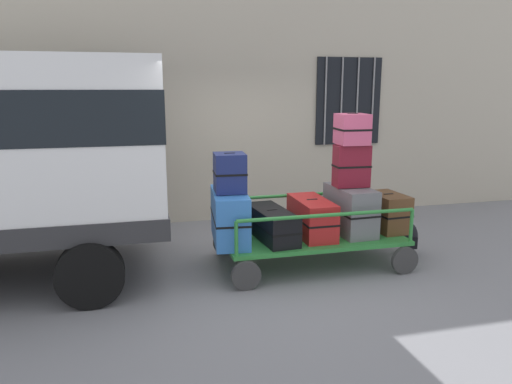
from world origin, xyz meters
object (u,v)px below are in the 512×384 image
object	(u,v)px
luggage_cart	(311,239)
suitcase_left_middle	(230,173)
suitcase_right_bottom	(387,212)
suitcase_midright_middle	(351,166)
suitcase_midright_top	(352,129)
suitcase_midright_bottom	(350,210)
backpack	(409,239)
suitcase_center_bottom	(312,217)
suitcase_midleft_bottom	(272,224)
suitcase_left_bottom	(230,216)

from	to	relation	value
luggage_cart	suitcase_left_middle	distance (m)	1.40
suitcase_right_bottom	suitcase_midright_middle	bearing A→B (deg)	176.77
suitcase_midright_middle	luggage_cart	bearing A→B (deg)	179.59
suitcase_midright_top	luggage_cart	bearing A→B (deg)	-177.64
suitcase_left_middle	luggage_cart	bearing A→B (deg)	1.21
suitcase_midright_top	suitcase_midright_bottom	bearing A→B (deg)	-90.00
suitcase_midright_middle	suitcase_left_middle	bearing A→B (deg)	-179.33
suitcase_midright_top	suitcase_midright_middle	bearing A→B (deg)	-90.00
suitcase_midright_bottom	suitcase_right_bottom	bearing A→B (deg)	-1.32
suitcase_midright_bottom	backpack	distance (m)	1.03
suitcase_midright_middle	backpack	xyz separation A→B (m)	(0.91, 0.03, -1.05)
suitcase_center_bottom	suitcase_right_bottom	size ratio (longest dim) A/B	1.37
luggage_cart	suitcase_midright_bottom	world-z (taller)	suitcase_midright_bottom
suitcase_midleft_bottom	backpack	world-z (taller)	suitcase_midleft_bottom
suitcase_left_bottom	suitcase_midright_bottom	world-z (taller)	suitcase_left_bottom
suitcase_left_bottom	suitcase_midright_bottom	size ratio (longest dim) A/B	1.21
suitcase_left_middle	suitcase_midright_bottom	size ratio (longest dim) A/B	0.55
suitcase_midleft_bottom	suitcase_midright_middle	size ratio (longest dim) A/B	1.92
suitcase_right_bottom	backpack	size ratio (longest dim) A/B	1.48
suitcase_midleft_bottom	suitcase_midright_bottom	bearing A→B (deg)	0.05
luggage_cart	backpack	distance (m)	1.44
suitcase_left_middle	suitcase_midright_top	size ratio (longest dim) A/B	1.14
suitcase_left_middle	suitcase_midleft_bottom	distance (m)	0.86
suitcase_center_bottom	suitcase_midright_bottom	bearing A→B (deg)	-0.43
suitcase_center_bottom	backpack	bearing A→B (deg)	1.92
suitcase_midleft_bottom	suitcase_midright_top	world-z (taller)	suitcase_midright_top
suitcase_left_bottom	suitcase_left_middle	bearing A→B (deg)	-90.00
suitcase_midright_bottom	backpack	world-z (taller)	suitcase_midright_bottom
suitcase_right_bottom	backpack	world-z (taller)	suitcase_right_bottom
suitcase_midleft_bottom	suitcase_left_middle	bearing A→B (deg)	179.98
suitcase_left_bottom	backpack	distance (m)	2.54
suitcase_center_bottom	suitcase_midright_bottom	xyz separation A→B (m)	(0.53, -0.00, 0.07)
suitcase_left_bottom	suitcase_left_middle	size ratio (longest dim) A/B	2.18
suitcase_center_bottom	backpack	world-z (taller)	suitcase_center_bottom
suitcase_left_bottom	suitcase_midright_middle	world-z (taller)	suitcase_midright_middle
luggage_cart	suitcase_center_bottom	xyz separation A→B (m)	(0.00, -0.02, 0.29)
suitcase_midright_bottom	suitcase_midright_middle	world-z (taller)	suitcase_midright_middle
suitcase_midright_bottom	backpack	size ratio (longest dim) A/B	1.94
suitcase_midright_top	backpack	world-z (taller)	suitcase_midright_top
suitcase_left_bottom	suitcase_center_bottom	bearing A→B (deg)	-1.77
suitcase_center_bottom	suitcase_midright_middle	bearing A→B (deg)	1.49
suitcase_left_middle	suitcase_left_bottom	bearing A→B (deg)	90.00
suitcase_center_bottom	suitcase_midright_top	size ratio (longest dim) A/B	2.15
suitcase_midright_middle	suitcase_midright_bottom	bearing A→B (deg)	-90.00
luggage_cart	suitcase_midright_top	bearing A→B (deg)	2.36
luggage_cart	suitcase_midleft_bottom	bearing A→B (deg)	-177.57
suitcase_midright_top	backpack	bearing A→B (deg)	0.57
suitcase_midright_middle	backpack	world-z (taller)	suitcase_midright_middle
luggage_cart	backpack	xyz separation A→B (m)	(1.44, 0.03, -0.12)
suitcase_midright_top	backpack	xyz separation A→B (m)	(0.91, 0.01, -1.51)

